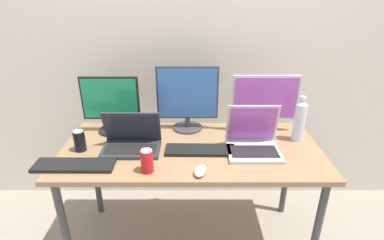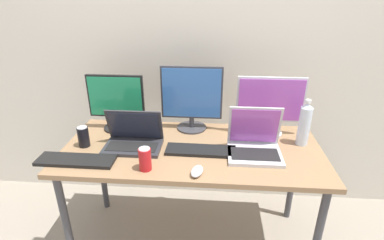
% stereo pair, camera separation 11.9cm
% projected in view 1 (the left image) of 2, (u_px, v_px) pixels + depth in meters
% --- Properties ---
extents(ground_plane, '(16.00, 16.00, 0.00)m').
position_uv_depth(ground_plane, '(192.00, 239.00, 2.10)').
color(ground_plane, gray).
extents(wall_back, '(7.00, 0.08, 2.60)m').
position_uv_depth(wall_back, '(192.00, 37.00, 2.11)').
color(wall_back, silver).
rests_on(wall_back, ground).
extents(work_desk, '(1.54, 0.70, 0.74)m').
position_uv_depth(work_desk, '(192.00, 157.00, 1.83)').
color(work_desk, '#424247').
rests_on(work_desk, ground).
extents(monitor_left, '(0.37, 0.20, 0.37)m').
position_uv_depth(monitor_left, '(112.00, 104.00, 1.93)').
color(monitor_left, black).
rests_on(monitor_left, work_desk).
extents(monitor_center, '(0.40, 0.20, 0.43)m').
position_uv_depth(monitor_center, '(189.00, 98.00, 1.95)').
color(monitor_center, '#38383D').
rests_on(monitor_center, work_desk).
extents(monitor_right, '(0.42, 0.19, 0.38)m').
position_uv_depth(monitor_right, '(266.00, 102.00, 1.92)').
color(monitor_right, silver).
rests_on(monitor_right, work_desk).
extents(laptop_silver, '(0.34, 0.22, 0.22)m').
position_uv_depth(laptop_silver, '(133.00, 140.00, 1.77)').
color(laptop_silver, '#2D2D33').
rests_on(laptop_silver, work_desk).
extents(laptop_secondary, '(0.30, 0.26, 0.27)m').
position_uv_depth(laptop_secondary, '(254.00, 141.00, 1.75)').
color(laptop_secondary, silver).
rests_on(laptop_secondary, work_desk).
extents(keyboard_main, '(0.41, 0.13, 0.02)m').
position_uv_depth(keyboard_main, '(201.00, 150.00, 1.75)').
color(keyboard_main, black).
rests_on(keyboard_main, work_desk).
extents(keyboard_aux, '(0.43, 0.13, 0.02)m').
position_uv_depth(keyboard_aux, '(75.00, 165.00, 1.60)').
color(keyboard_aux, black).
rests_on(keyboard_aux, work_desk).
extents(mouse_by_keyboard, '(0.08, 0.12, 0.03)m').
position_uv_depth(mouse_by_keyboard, '(201.00, 171.00, 1.54)').
color(mouse_by_keyboard, silver).
rests_on(mouse_by_keyboard, work_desk).
extents(water_bottle, '(0.07, 0.07, 0.29)m').
position_uv_depth(water_bottle, '(301.00, 121.00, 1.83)').
color(water_bottle, silver).
rests_on(water_bottle, work_desk).
extents(soda_can_near_keyboard, '(0.07, 0.07, 0.13)m').
position_uv_depth(soda_can_near_keyboard, '(81.00, 141.00, 1.75)').
color(soda_can_near_keyboard, black).
rests_on(soda_can_near_keyboard, work_desk).
extents(soda_can_by_laptop, '(0.07, 0.07, 0.13)m').
position_uv_depth(soda_can_by_laptop, '(148.00, 161.00, 1.54)').
color(soda_can_by_laptop, red).
rests_on(soda_can_by_laptop, work_desk).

